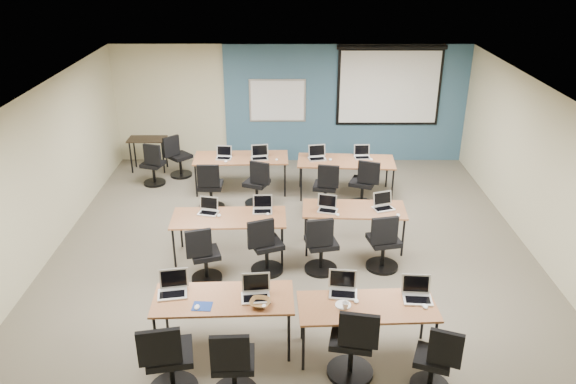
{
  "coord_description": "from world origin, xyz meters",
  "views": [
    {
      "loc": [
        -0.1,
        -7.97,
        4.81
      ],
      "look_at": [
        -0.07,
        0.4,
        1.01
      ],
      "focal_mm": 35.0,
      "sensor_mm": 36.0,
      "label": 1
    }
  ],
  "objects_px": {
    "whiteboard": "(277,101)",
    "task_chair_10": "(326,191)",
    "laptop_8": "(224,155)",
    "laptop_10": "(317,155)",
    "task_chair_2": "(353,348)",
    "task_chair_5": "(265,250)",
    "training_table_mid_left": "(229,219)",
    "laptop_7": "(383,204)",
    "projector_screen": "(389,82)",
    "spare_chair_b": "(153,168)",
    "task_chair_7": "(383,247)",
    "laptop_11": "(362,154)",
    "spare_chair_a": "(178,160)",
    "training_table_front_right": "(367,309)",
    "laptop_1": "(256,292)",
    "training_table_back_left": "(241,159)",
    "training_table_mid_right": "(354,211)",
    "laptop_2": "(343,288)",
    "task_chair_1": "(233,370)",
    "laptop_5": "(263,207)",
    "utility_table": "(147,143)",
    "task_chair_8": "(210,190)",
    "task_chair_3": "(435,365)",
    "training_table_back_right": "(346,163)",
    "task_chair_0": "(169,365)",
    "laptop_6": "(327,207)",
    "laptop_4": "(209,209)",
    "laptop_9": "(260,155)",
    "training_table_front_left": "(224,301)",
    "task_chair_11": "(364,187)",
    "task_chair_6": "(321,249)",
    "task_chair_9": "(258,187)"
  },
  "relations": [
    {
      "from": "whiteboard",
      "to": "task_chair_10",
      "type": "bearing_deg",
      "value": -69.97
    },
    {
      "from": "laptop_8",
      "to": "laptop_10",
      "type": "bearing_deg",
      "value": 3.59
    },
    {
      "from": "task_chair_2",
      "to": "task_chair_5",
      "type": "relative_size",
      "value": 1.05
    },
    {
      "from": "training_table_mid_left",
      "to": "laptop_7",
      "type": "xyz_separation_m",
      "value": [
        2.52,
        0.33,
        0.11
      ]
    },
    {
      "from": "projector_screen",
      "to": "spare_chair_b",
      "type": "height_order",
      "value": "projector_screen"
    },
    {
      "from": "task_chair_7",
      "to": "task_chair_10",
      "type": "xyz_separation_m",
      "value": [
        -0.76,
        2.16,
        -0.01
      ]
    },
    {
      "from": "task_chair_5",
      "to": "laptop_7",
      "type": "bearing_deg",
      "value": 1.67
    },
    {
      "from": "projector_screen",
      "to": "task_chair_2",
      "type": "distance_m",
      "value": 7.46
    },
    {
      "from": "laptop_11",
      "to": "spare_chair_a",
      "type": "xyz_separation_m",
      "value": [
        -3.91,
        0.74,
        -0.4
      ]
    },
    {
      "from": "laptop_7",
      "to": "laptop_10",
      "type": "distance_m",
      "value": 2.48
    },
    {
      "from": "task_chair_10",
      "to": "task_chair_5",
      "type": "bearing_deg",
      "value": -105.04
    },
    {
      "from": "training_table_front_right",
      "to": "laptop_1",
      "type": "distance_m",
      "value": 1.39
    },
    {
      "from": "training_table_back_left",
      "to": "task_chair_5",
      "type": "relative_size",
      "value": 1.93
    },
    {
      "from": "laptop_10",
      "to": "training_table_mid_right",
      "type": "bearing_deg",
      "value": -88.91
    },
    {
      "from": "laptop_11",
      "to": "laptop_2",
      "type": "bearing_deg",
      "value": -102.94
    },
    {
      "from": "task_chair_1",
      "to": "spare_chair_a",
      "type": "distance_m",
      "value": 6.79
    },
    {
      "from": "whiteboard",
      "to": "laptop_5",
      "type": "bearing_deg",
      "value": -92.62
    },
    {
      "from": "laptop_2",
      "to": "spare_chair_a",
      "type": "bearing_deg",
      "value": 126.41
    },
    {
      "from": "utility_table",
      "to": "spare_chair_a",
      "type": "distance_m",
      "value": 0.86
    },
    {
      "from": "training_table_front_right",
      "to": "task_chair_8",
      "type": "height_order",
      "value": "task_chair_8"
    },
    {
      "from": "task_chair_3",
      "to": "task_chair_8",
      "type": "distance_m",
      "value": 5.73
    },
    {
      "from": "laptop_7",
      "to": "task_chair_8",
      "type": "distance_m",
      "value": 3.39
    },
    {
      "from": "laptop_5",
      "to": "task_chair_10",
      "type": "distance_m",
      "value": 1.95
    },
    {
      "from": "training_table_back_right",
      "to": "laptop_10",
      "type": "height_order",
      "value": "laptop_10"
    },
    {
      "from": "training_table_mid_left",
      "to": "whiteboard",
      "type": "bearing_deg",
      "value": 78.89
    },
    {
      "from": "task_chair_0",
      "to": "task_chair_7",
      "type": "distance_m",
      "value": 3.91
    },
    {
      "from": "training_table_back_left",
      "to": "utility_table",
      "type": "xyz_separation_m",
      "value": [
        -2.17,
        1.11,
        -0.04
      ]
    },
    {
      "from": "task_chair_3",
      "to": "task_chair_5",
      "type": "relative_size",
      "value": 0.95
    },
    {
      "from": "training_table_back_left",
      "to": "task_chair_10",
      "type": "distance_m",
      "value": 1.95
    },
    {
      "from": "laptop_6",
      "to": "utility_table",
      "type": "relative_size",
      "value": 0.38
    },
    {
      "from": "task_chair_3",
      "to": "laptop_4",
      "type": "distance_m",
      "value": 4.38
    },
    {
      "from": "laptop_9",
      "to": "utility_table",
      "type": "distance_m",
      "value": 2.81
    },
    {
      "from": "training_table_front_left",
      "to": "laptop_11",
      "type": "bearing_deg",
      "value": 62.32
    },
    {
      "from": "training_table_back_right",
      "to": "spare_chair_b",
      "type": "distance_m",
      "value": 4.04
    },
    {
      "from": "laptop_9",
      "to": "laptop_2",
      "type": "bearing_deg",
      "value": -83.57
    },
    {
      "from": "spare_chair_a",
      "to": "spare_chair_b",
      "type": "height_order",
      "value": "spare_chair_a"
    },
    {
      "from": "laptop_1",
      "to": "laptop_10",
      "type": "relative_size",
      "value": 1.02
    },
    {
      "from": "laptop_7",
      "to": "laptop_8",
      "type": "relative_size",
      "value": 1.07
    },
    {
      "from": "laptop_6",
      "to": "laptop_9",
      "type": "height_order",
      "value": "laptop_9"
    },
    {
      "from": "task_chair_2",
      "to": "laptop_9",
      "type": "bearing_deg",
      "value": 114.45
    },
    {
      "from": "training_table_back_left",
      "to": "laptop_2",
      "type": "bearing_deg",
      "value": -72.62
    },
    {
      "from": "laptop_11",
      "to": "training_table_mid_right",
      "type": "bearing_deg",
      "value": -103.17
    },
    {
      "from": "task_chair_11",
      "to": "projector_screen",
      "type": "bearing_deg",
      "value": 93.29
    },
    {
      "from": "task_chair_11",
      "to": "task_chair_8",
      "type": "bearing_deg",
      "value": -155.97
    },
    {
      "from": "training_table_back_left",
      "to": "laptop_7",
      "type": "relative_size",
      "value": 5.79
    },
    {
      "from": "task_chair_1",
      "to": "laptop_8",
      "type": "relative_size",
      "value": 3.28
    },
    {
      "from": "task_chair_3",
      "to": "task_chair_6",
      "type": "height_order",
      "value": "task_chair_6"
    },
    {
      "from": "projector_screen",
      "to": "task_chair_9",
      "type": "distance_m",
      "value": 4.04
    },
    {
      "from": "training_table_mid_right",
      "to": "spare_chair_b",
      "type": "bearing_deg",
      "value": 148.62
    },
    {
      "from": "task_chair_2",
      "to": "laptop_7",
      "type": "bearing_deg",
      "value": 86.06
    }
  ]
}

